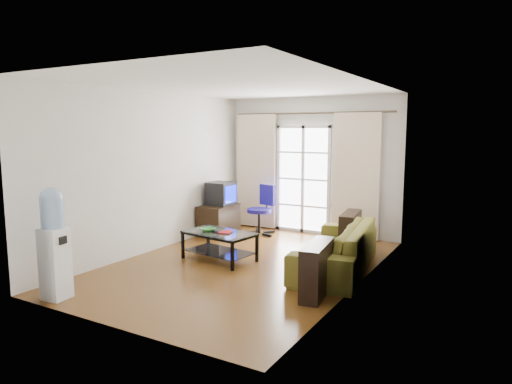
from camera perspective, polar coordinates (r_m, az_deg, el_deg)
floor at (r=7.10m, az=-1.57°, el=-9.06°), size 5.20×5.20×0.00m
ceiling at (r=6.83m, az=-1.66°, el=13.18°), size 5.20×5.20×0.00m
wall_back at (r=9.14m, az=6.94°, el=3.28°), size 3.60×0.02×2.70m
wall_front at (r=4.83m, az=-17.94°, el=-0.99°), size 3.60×0.02×2.70m
wall_left at (r=7.92m, az=-12.80°, el=2.46°), size 0.02×5.20×2.70m
wall_right at (r=6.10m, az=12.97°, el=0.93°), size 0.02×5.20×2.70m
french_door at (r=9.18m, az=5.91°, el=1.58°), size 1.16×0.06×2.15m
curtain_rod at (r=9.03m, az=6.79°, el=9.76°), size 3.30×0.04×0.04m
curtain_left at (r=9.58m, az=0.02°, el=2.63°), size 0.90×0.07×2.35m
curtain_right at (r=8.72m, az=12.37°, el=1.95°), size 0.90×0.07×2.35m
radiator at (r=8.91m, az=11.33°, el=-3.56°), size 0.64×0.12×0.64m
sofa at (r=6.91m, az=10.00°, el=-6.79°), size 2.53×1.54×0.67m
coffee_table at (r=7.29m, az=-4.61°, el=-6.26°), size 1.20×0.80×0.45m
bowl at (r=7.30m, az=-6.03°, el=-4.72°), size 0.39×0.39×0.06m
book at (r=7.23m, az=-4.45°, el=-4.97°), size 0.28×0.31×0.02m
remote at (r=7.20m, az=-4.93°, el=-5.03°), size 0.19×0.09×0.02m
tv_stand at (r=9.05m, az=-4.70°, el=-3.48°), size 0.55×0.82×0.59m
crt_tv at (r=9.02m, az=-4.51°, el=-0.17°), size 0.50×0.49×0.45m
task_chair at (r=9.03m, az=0.56°, el=-3.53°), size 0.84×0.84×0.98m
water_cooler at (r=6.06m, az=-23.94°, el=-5.64°), size 0.32×0.31×1.37m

